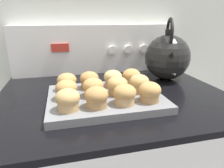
{
  "coord_description": "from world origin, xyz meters",
  "views": [
    {
      "loc": [
        -0.16,
        -0.31,
        1.16
      ],
      "look_at": [
        -0.01,
        0.3,
        0.95
      ],
      "focal_mm": 32.0,
      "sensor_mm": 36.0,
      "label": 1
    }
  ],
  "objects_px": {
    "muffin_r0_c3": "(150,92)",
    "muffin_r2_c3": "(132,77)",
    "muffin_r0_c1": "(97,97)",
    "muffin_pan": "(105,98)",
    "muffin_r1_c1": "(93,87)",
    "muffin_r1_c0": "(67,90)",
    "muffin_r2_c2": "(112,78)",
    "muffin_r2_c1": "(89,80)",
    "muffin_r0_c0": "(68,100)",
    "muffin_r0_c2": "(125,95)",
    "tea_kettle": "(167,57)",
    "muffin_r1_c3": "(139,83)",
    "muffin_r2_c0": "(67,82)",
    "muffin_r1_c2": "(117,86)"
  },
  "relations": [
    {
      "from": "muffin_r2_c2",
      "to": "muffin_r2_c3",
      "type": "relative_size",
      "value": 1.0
    },
    {
      "from": "muffin_r0_c0",
      "to": "muffin_r1_c2",
      "type": "height_order",
      "value": "same"
    },
    {
      "from": "muffin_r1_c0",
      "to": "muffin_pan",
      "type": "bearing_deg",
      "value": 0.52
    },
    {
      "from": "tea_kettle",
      "to": "muffin_r2_c2",
      "type": "bearing_deg",
      "value": -159.34
    },
    {
      "from": "muffin_r2_c0",
      "to": "muffin_r2_c1",
      "type": "distance_m",
      "value": 0.07
    },
    {
      "from": "muffin_r0_c3",
      "to": "muffin_r1_c3",
      "type": "bearing_deg",
      "value": 90.54
    },
    {
      "from": "muffin_r2_c2",
      "to": "muffin_r2_c3",
      "type": "distance_m",
      "value": 0.07
    },
    {
      "from": "muffin_pan",
      "to": "muffin_r2_c0",
      "type": "xyz_separation_m",
      "value": [
        -0.11,
        0.07,
        0.04
      ]
    },
    {
      "from": "muffin_r0_c0",
      "to": "muffin_r0_c2",
      "type": "height_order",
      "value": "same"
    },
    {
      "from": "muffin_r1_c2",
      "to": "muffin_r2_c1",
      "type": "height_order",
      "value": "same"
    },
    {
      "from": "muffin_r1_c2",
      "to": "muffin_r2_c3",
      "type": "relative_size",
      "value": 1.0
    },
    {
      "from": "muffin_r0_c1",
      "to": "tea_kettle",
      "type": "xyz_separation_m",
      "value": [
        0.34,
        0.25,
        0.05
      ]
    },
    {
      "from": "muffin_r0_c3",
      "to": "muffin_r0_c0",
      "type": "bearing_deg",
      "value": -179.51
    },
    {
      "from": "muffin_r0_c0",
      "to": "muffin_r1_c1",
      "type": "distance_m",
      "value": 0.11
    },
    {
      "from": "muffin_r2_c3",
      "to": "muffin_r0_c1",
      "type": "bearing_deg",
      "value": -134.07
    },
    {
      "from": "muffin_r1_c2",
      "to": "muffin_r2_c1",
      "type": "xyz_separation_m",
      "value": [
        -0.08,
        0.08,
        0.0
      ]
    },
    {
      "from": "muffin_r1_c0",
      "to": "muffin_r2_c2",
      "type": "distance_m",
      "value": 0.17
    },
    {
      "from": "muffin_r0_c3",
      "to": "muffin_r1_c0",
      "type": "xyz_separation_m",
      "value": [
        -0.23,
        0.07,
        0.0
      ]
    },
    {
      "from": "muffin_r1_c0",
      "to": "muffin_r1_c3",
      "type": "xyz_separation_m",
      "value": [
        0.23,
        0.0,
        0.0
      ]
    },
    {
      "from": "muffin_r0_c0",
      "to": "muffin_r1_c0",
      "type": "bearing_deg",
      "value": 90.53
    },
    {
      "from": "muffin_r0_c0",
      "to": "muffin_r0_c1",
      "type": "relative_size",
      "value": 1.0
    },
    {
      "from": "muffin_r0_c1",
      "to": "muffin_r0_c2",
      "type": "distance_m",
      "value": 0.08
    },
    {
      "from": "muffin_r0_c2",
      "to": "muffin_r0_c3",
      "type": "distance_m",
      "value": 0.07
    },
    {
      "from": "muffin_pan",
      "to": "muffin_r0_c0",
      "type": "height_order",
      "value": "muffin_r0_c0"
    },
    {
      "from": "muffin_r1_c3",
      "to": "muffin_r2_c0",
      "type": "relative_size",
      "value": 1.0
    },
    {
      "from": "muffin_r0_c1",
      "to": "muffin_r2_c2",
      "type": "relative_size",
      "value": 1.0
    },
    {
      "from": "muffin_r0_c2",
      "to": "tea_kettle",
      "type": "height_order",
      "value": "tea_kettle"
    },
    {
      "from": "muffin_pan",
      "to": "muffin_r1_c0",
      "type": "height_order",
      "value": "muffin_r1_c0"
    },
    {
      "from": "muffin_pan",
      "to": "muffin_r0_c3",
      "type": "xyz_separation_m",
      "value": [
        0.11,
        -0.08,
        0.04
      ]
    },
    {
      "from": "muffin_pan",
      "to": "muffin_r0_c1",
      "type": "xyz_separation_m",
      "value": [
        -0.04,
        -0.08,
        0.04
      ]
    },
    {
      "from": "muffin_r0_c3",
      "to": "muffin_r1_c2",
      "type": "bearing_deg",
      "value": 135.37
    },
    {
      "from": "muffin_pan",
      "to": "muffin_r1_c3",
      "type": "distance_m",
      "value": 0.12
    },
    {
      "from": "muffin_r1_c0",
      "to": "muffin_r2_c0",
      "type": "xyz_separation_m",
      "value": [
        0.0,
        0.07,
        0.0
      ]
    },
    {
      "from": "muffin_r0_c0",
      "to": "muffin_r1_c1",
      "type": "height_order",
      "value": "same"
    },
    {
      "from": "muffin_r1_c3",
      "to": "muffin_r2_c0",
      "type": "bearing_deg",
      "value": 162.4
    },
    {
      "from": "muffin_r0_c1",
      "to": "muffin_r2_c0",
      "type": "relative_size",
      "value": 1.0
    },
    {
      "from": "muffin_r1_c3",
      "to": "muffin_r2_c3",
      "type": "bearing_deg",
      "value": 89.8
    },
    {
      "from": "muffin_r0_c3",
      "to": "muffin_r2_c3",
      "type": "height_order",
      "value": "same"
    },
    {
      "from": "muffin_r0_c0",
      "to": "muffin_pan",
      "type": "bearing_deg",
      "value": 34.31
    },
    {
      "from": "muffin_pan",
      "to": "muffin_r1_c1",
      "type": "bearing_deg",
      "value": 179.8
    },
    {
      "from": "muffin_r0_c2",
      "to": "muffin_r2_c1",
      "type": "relative_size",
      "value": 1.0
    },
    {
      "from": "muffin_r0_c3",
      "to": "muffin_r1_c2",
      "type": "relative_size",
      "value": 1.0
    },
    {
      "from": "muffin_r1_c1",
      "to": "muffin_r2_c2",
      "type": "bearing_deg",
      "value": 44.56
    },
    {
      "from": "tea_kettle",
      "to": "muffin_pan",
      "type": "bearing_deg",
      "value": -149.9
    },
    {
      "from": "muffin_r0_c1",
      "to": "muffin_r2_c1",
      "type": "distance_m",
      "value": 0.15
    },
    {
      "from": "muffin_r1_c3",
      "to": "muffin_r0_c3",
      "type": "bearing_deg",
      "value": -89.46
    },
    {
      "from": "muffin_r1_c3",
      "to": "muffin_r2_c2",
      "type": "distance_m",
      "value": 0.1
    },
    {
      "from": "muffin_r0_c0",
      "to": "muffin_r2_c1",
      "type": "bearing_deg",
      "value": 63.61
    },
    {
      "from": "muffin_r0_c1",
      "to": "muffin_r0_c3",
      "type": "bearing_deg",
      "value": 0.99
    },
    {
      "from": "muffin_r0_c0",
      "to": "muffin_r1_c0",
      "type": "distance_m",
      "value": 0.08
    }
  ]
}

